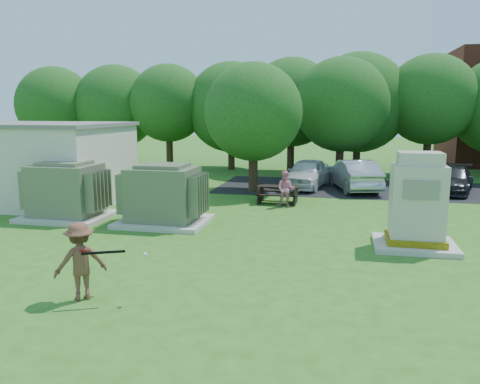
% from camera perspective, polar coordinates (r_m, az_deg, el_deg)
% --- Properties ---
extents(ground, '(120.00, 120.00, 0.00)m').
position_cam_1_polar(ground, '(11.46, -4.35, -9.85)').
color(ground, '#2D6619').
rests_on(ground, ground).
extents(service_building, '(10.00, 5.00, 3.20)m').
position_cam_1_polar(service_building, '(22.47, -26.77, 3.10)').
color(service_building, beige).
rests_on(service_building, ground).
extents(service_building_roof, '(10.20, 5.20, 0.15)m').
position_cam_1_polar(service_building_roof, '(22.36, -27.10, 7.36)').
color(service_building_roof, slate).
rests_on(service_building_roof, service_building).
extents(parking_strip, '(20.00, 6.00, 0.01)m').
position_cam_1_polar(parking_strip, '(24.43, 21.29, 0.18)').
color(parking_strip, '#232326').
rests_on(parking_strip, ground).
extents(transformer_left, '(3.00, 2.40, 2.07)m').
position_cam_1_polar(transformer_left, '(17.91, -20.40, 0.01)').
color(transformer_left, beige).
rests_on(transformer_left, ground).
extents(transformer_right, '(3.00, 2.40, 2.07)m').
position_cam_1_polar(transformer_right, '(16.22, -9.32, -0.48)').
color(transformer_right, beige).
rests_on(transformer_right, ground).
extents(generator_cabinet, '(2.24, 1.84, 2.73)m').
position_cam_1_polar(generator_cabinet, '(14.07, 20.75, -1.67)').
color(generator_cabinet, beige).
rests_on(generator_cabinet, ground).
extents(picnic_table, '(1.71, 1.28, 0.73)m').
position_cam_1_polar(picnic_table, '(19.71, 4.64, -0.04)').
color(picnic_table, black).
rests_on(picnic_table, ground).
extents(batter, '(1.20, 1.14, 1.63)m').
position_cam_1_polar(batter, '(10.25, -18.89, -7.97)').
color(batter, brown).
rests_on(batter, ground).
extents(person_at_picnic, '(0.73, 0.58, 1.47)m').
position_cam_1_polar(person_at_picnic, '(18.87, 5.60, 0.35)').
color(person_at_picnic, pink).
rests_on(person_at_picnic, ground).
extents(car_white, '(2.47, 4.50, 1.45)m').
position_cam_1_polar(car_white, '(23.80, 8.18, 2.28)').
color(car_white, white).
rests_on(car_white, ground).
extents(car_silver_a, '(2.71, 4.80, 1.50)m').
position_cam_1_polar(car_silver_a, '(23.52, 13.70, 2.06)').
color(car_silver_a, '#B2B3B8').
rests_on(car_silver_a, ground).
extents(car_dark, '(2.86, 4.54, 1.23)m').
position_cam_1_polar(car_dark, '(24.40, 24.43, 1.40)').
color(car_dark, black).
rests_on(car_dark, ground).
extents(batting_equipment, '(1.42, 0.50, 0.15)m').
position_cam_1_polar(batting_equipment, '(9.83, -16.04, -7.11)').
color(batting_equipment, black).
rests_on(batting_equipment, ground).
extents(tree_row, '(41.30, 13.30, 7.30)m').
position_cam_1_polar(tree_row, '(28.85, 9.77, 10.40)').
color(tree_row, '#47301E').
rests_on(tree_row, ground).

